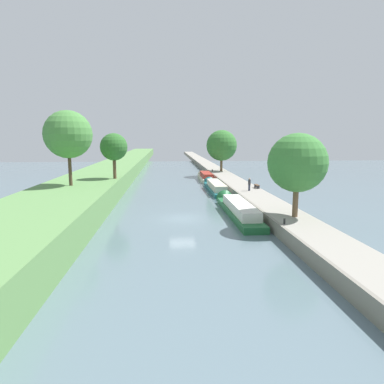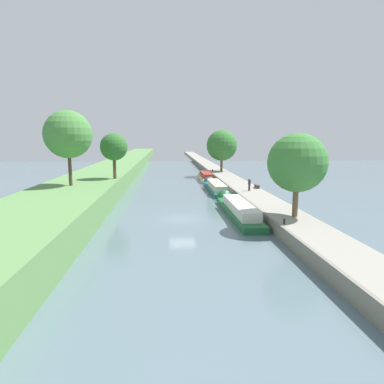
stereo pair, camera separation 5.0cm
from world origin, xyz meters
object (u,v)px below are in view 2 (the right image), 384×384
at_px(narrowboat_green, 237,208).
at_px(mooring_bollard_far, 212,170).
at_px(person_walking, 249,184).
at_px(mooring_bollard_near, 284,221).
at_px(narrowboat_cream, 206,177).
at_px(narrowboat_teal, 215,187).
at_px(park_bench, 257,186).

height_order(narrowboat_green, mooring_bollard_far, mooring_bollard_far).
height_order(person_walking, mooring_bollard_near, person_walking).
relative_size(narrowboat_cream, mooring_bollard_far, 24.40).
height_order(narrowboat_green, person_walking, person_walking).
xyz_separation_m(narrowboat_teal, mooring_bollard_near, (2.00, -24.06, 0.74)).
height_order(person_walking, park_bench, person_walking).
height_order(narrowboat_teal, narrowboat_cream, narrowboat_cream).
bearing_deg(park_bench, narrowboat_teal, 133.61).
distance_m(narrowboat_teal, narrowboat_cream, 12.38).
height_order(mooring_bollard_far, park_bench, park_bench).
bearing_deg(narrowboat_cream, narrowboat_green, -90.02).
relative_size(person_walking, mooring_bollard_far, 3.69).
relative_size(mooring_bollard_far, park_bench, 0.30).
distance_m(narrowboat_cream, mooring_bollard_near, 36.51).
xyz_separation_m(narrowboat_cream, person_walking, (3.31, -19.73, 1.33)).
xyz_separation_m(narrowboat_cream, mooring_bollard_near, (1.97, -36.45, 0.69)).
bearing_deg(narrowboat_teal, park_bench, -46.39).
relative_size(narrowboat_green, person_walking, 9.18).
bearing_deg(mooring_bollard_far, mooring_bollard_near, -90.00).
relative_size(narrowboat_teal, narrowboat_cream, 1.29).
xyz_separation_m(narrowboat_teal, person_walking, (3.34, -7.34, 1.39)).
bearing_deg(narrowboat_green, person_walking, 68.06).
distance_m(narrowboat_cream, person_walking, 20.05).
bearing_deg(narrowboat_green, narrowboat_teal, 90.07).
height_order(narrowboat_green, narrowboat_cream, narrowboat_cream).
xyz_separation_m(narrowboat_green, mooring_bollard_near, (1.98, -8.49, 0.72)).
bearing_deg(park_bench, mooring_bollard_near, -98.79).
height_order(narrowboat_cream, park_bench, park_bench).
distance_m(narrowboat_teal, mooring_bollard_far, 17.62).
relative_size(person_walking, mooring_bollard_near, 3.69).
distance_m(person_walking, mooring_bollard_far, 24.88).
bearing_deg(mooring_bollard_near, narrowboat_green, 103.13).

